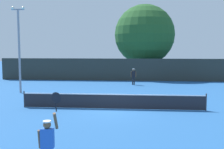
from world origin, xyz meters
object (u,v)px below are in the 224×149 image
player_receiving (133,75)px  tennis_ball (149,107)px  player_serving (48,139)px  parked_car_near (76,69)px  light_pole (19,44)px  large_tree (145,35)px  parked_car_mid (194,70)px

player_receiving → tennis_ball: (1.05, -10.80, -1.02)m
player_serving → parked_car_near: 32.68m
player_serving → player_receiving: 20.63m
light_pole → parked_car_near: (1.02, 17.53, -3.46)m
large_tree → parked_car_near: (-10.12, 3.79, -4.86)m
player_serving → parked_car_near: (-6.21, 32.09, -0.34)m
player_serving → light_pole: 16.55m
tennis_ball → parked_car_mid: bearing=70.9°
light_pole → parked_car_mid: (18.24, 16.62, -3.46)m
player_serving → player_receiving: player_serving is taller
player_serving → parked_car_mid: 33.07m
player_receiving → parked_car_near: (-8.72, 11.61, -0.28)m
player_serving → large_tree: bearing=82.1°
large_tree → parked_car_mid: (7.11, 2.88, -4.86)m
parked_car_mid → player_serving: bearing=-113.5°
player_serving → parked_car_mid: player_serving is taller
parked_car_mid → tennis_ball: bearing=-113.2°
parked_car_mid → large_tree: bearing=-162.0°
parked_car_near → parked_car_mid: 17.25m
player_serving → player_receiving: (2.51, 20.48, -0.06)m
light_pole → parked_car_near: 17.90m
light_pole → parked_car_mid: 24.92m
player_receiving → light_pole: (-9.74, -5.92, 3.19)m
player_serving → large_tree: large_tree is taller
light_pole → large_tree: size_ratio=0.77×
tennis_ball → player_receiving: bearing=95.6°
light_pole → parked_car_near: bearing=86.7°
large_tree → parked_car_mid: large_tree is taller
tennis_ball → light_pole: bearing=155.7°
tennis_ball → parked_car_near: (-9.77, 22.41, 0.74)m
large_tree → parked_car_near: 11.84m
parked_car_mid → parked_car_near: bearing=172.9°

